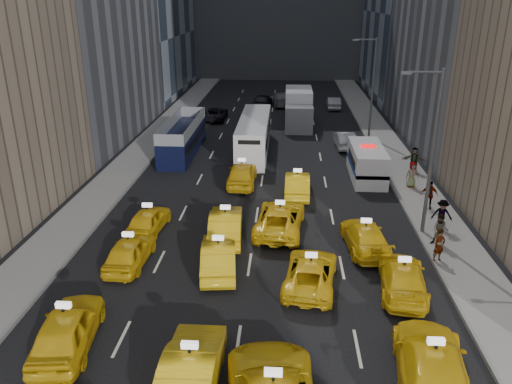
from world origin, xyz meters
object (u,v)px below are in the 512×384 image
nypd_van (367,163)px  double_decker (183,137)px  pedestrian_0 (439,245)px  city_bus (254,135)px  box_truck (299,108)px

nypd_van → double_decker: bearing=156.8°
nypd_van → pedestrian_0: size_ratio=3.55×
city_bus → box_truck: 10.23m
city_bus → pedestrian_0: bearing=-67.4°
nypd_van → pedestrian_0: nypd_van is taller
double_decker → box_truck: box_truck is taller
nypd_van → box_truck: size_ratio=0.74×
pedestrian_0 → nypd_van: bearing=74.0°
city_bus → box_truck: bearing=61.3°
double_decker → pedestrian_0: (16.13, -17.62, -0.43)m
pedestrian_0 → city_bus: bearing=95.2°
pedestrian_0 → double_decker: bearing=108.6°
double_decker → city_bus: size_ratio=0.87×
box_truck → city_bus: bearing=-107.2°
city_bus → box_truck: size_ratio=1.44×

